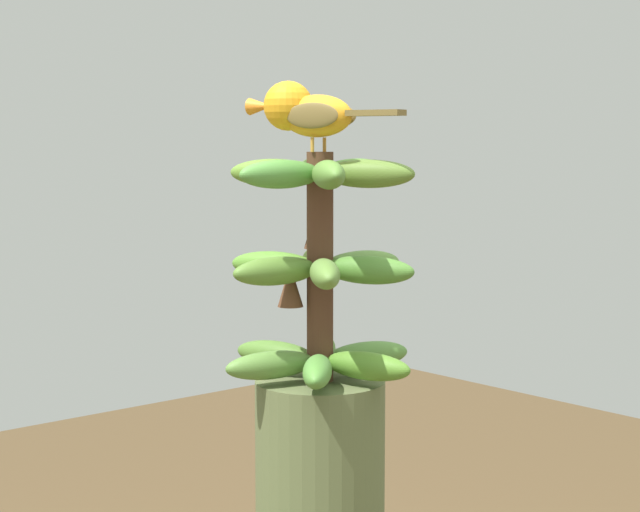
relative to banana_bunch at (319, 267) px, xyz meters
name	(u,v)px	position (x,y,z in m)	size (l,w,h in m)	color
banana_bunch	(319,267)	(0.00, 0.00, 0.00)	(0.29, 0.29, 0.32)	#4C2D1E
perched_bird	(304,111)	(-0.01, 0.02, 0.22)	(0.10, 0.24, 0.10)	#C68933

